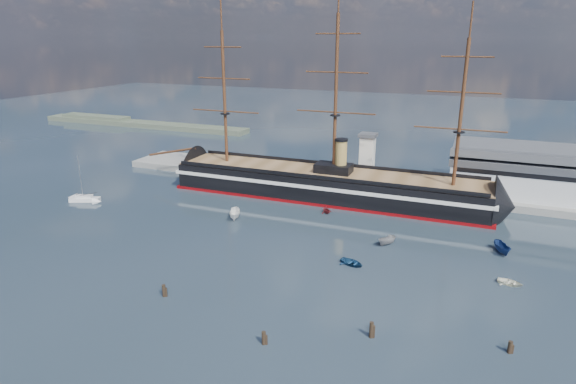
% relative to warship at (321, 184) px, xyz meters
% --- Properties ---
extents(ground, '(600.00, 600.00, 0.00)m').
position_rel_warship_xyz_m(ground, '(7.06, -20.00, -4.04)').
color(ground, '#1E2B33').
rests_on(ground, ground).
extents(quay, '(180.00, 18.00, 2.00)m').
position_rel_warship_xyz_m(quay, '(17.06, 16.00, -4.04)').
color(quay, slate).
rests_on(quay, ground).
extents(warehouse, '(63.00, 21.00, 11.60)m').
position_rel_warship_xyz_m(warehouse, '(65.06, 20.00, 3.95)').
color(warehouse, '#B7BABC').
rests_on(warehouse, ground).
extents(quay_tower, '(5.00, 5.00, 15.00)m').
position_rel_warship_xyz_m(quay_tower, '(10.06, 13.00, 5.72)').
color(quay_tower, silver).
rests_on(quay_tower, ground).
extents(shoreline, '(120.00, 10.00, 4.00)m').
position_rel_warship_xyz_m(shoreline, '(-132.17, 75.00, -2.59)').
color(shoreline, '#3F4C38').
rests_on(shoreline, ground).
extents(warship, '(112.96, 17.17, 53.94)m').
position_rel_warship_xyz_m(warship, '(0.00, 0.00, 0.00)').
color(warship, black).
rests_on(warship, ground).
extents(sailboat, '(8.45, 5.33, 13.05)m').
position_rel_warship_xyz_m(sailboat, '(-59.90, -28.71, -3.21)').
color(sailboat, silver).
rests_on(sailboat, ground).
extents(motorboat_a, '(8.04, 5.55, 3.03)m').
position_rel_warship_xyz_m(motorboat_a, '(-14.32, -24.95, -4.04)').
color(motorboat_a, white).
rests_on(motorboat_a, ground).
extents(motorboat_b, '(2.26, 3.43, 1.49)m').
position_rel_warship_xyz_m(motorboat_b, '(19.82, -38.75, -4.04)').
color(motorboat_b, navy).
rests_on(motorboat_b, ground).
extents(motorboat_c, '(6.21, 4.88, 2.37)m').
position_rel_warship_xyz_m(motorboat_c, '(24.45, -26.37, -4.04)').
color(motorboat_c, gray).
rests_on(motorboat_c, ground).
extents(motorboat_d, '(5.33, 5.78, 2.02)m').
position_rel_warship_xyz_m(motorboat_d, '(5.73, -12.00, -4.04)').
color(motorboat_d, maroon).
rests_on(motorboat_d, ground).
extents(motorboat_e, '(1.64, 2.96, 1.30)m').
position_rel_warship_xyz_m(motorboat_e, '(49.19, -35.49, -4.04)').
color(motorboat_e, white).
rests_on(motorboat_e, ground).
extents(motorboat_f, '(7.47, 5.11, 2.81)m').
position_rel_warship_xyz_m(motorboat_f, '(47.91, -21.32, -4.04)').
color(motorboat_f, navy).
rests_on(motorboat_f, ground).
extents(piling_near_left, '(0.64, 0.64, 2.98)m').
position_rel_warship_xyz_m(piling_near_left, '(-7.69, -63.47, -4.04)').
color(piling_near_left, black).
rests_on(piling_near_left, ground).
extents(piling_near_mid, '(0.64, 0.64, 2.84)m').
position_rel_warship_xyz_m(piling_near_mid, '(14.60, -69.41, -4.04)').
color(piling_near_mid, black).
rests_on(piling_near_mid, ground).
extents(piling_near_right, '(0.64, 0.64, 3.39)m').
position_rel_warship_xyz_m(piling_near_right, '(29.06, -61.66, -4.04)').
color(piling_near_right, black).
rests_on(piling_near_right, ground).
extents(piling_far_right, '(0.64, 0.64, 2.64)m').
position_rel_warship_xyz_m(piling_far_right, '(48.56, -57.71, -4.04)').
color(piling_far_right, black).
rests_on(piling_far_right, ground).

